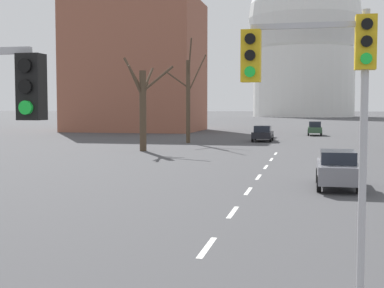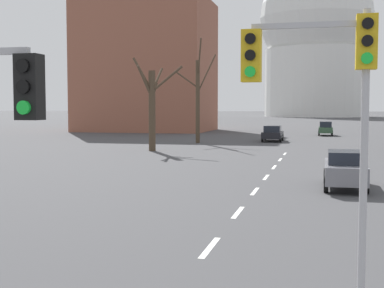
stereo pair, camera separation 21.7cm
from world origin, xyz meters
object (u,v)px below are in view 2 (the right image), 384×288
(sedan_near_right, at_px, (345,169))
(traffic_signal_near_right, at_px, (325,80))
(sedan_mid_centre, at_px, (326,128))
(sedan_near_left, at_px, (273,133))

(sedan_near_right, bearing_deg, traffic_signal_near_right, -94.01)
(traffic_signal_near_right, xyz_separation_m, sedan_mid_centre, (0.38, 56.17, -3.09))
(sedan_near_right, height_order, sedan_mid_centre, sedan_mid_centre)
(traffic_signal_near_right, bearing_deg, sedan_near_right, 85.99)
(sedan_near_left, bearing_deg, sedan_mid_centre, 67.47)
(sedan_near_left, distance_m, sedan_mid_centre, 13.56)
(traffic_signal_near_right, bearing_deg, sedan_near_left, 96.30)
(traffic_signal_near_right, relative_size, sedan_near_right, 1.21)
(sedan_near_left, height_order, sedan_mid_centre, sedan_mid_centre)
(sedan_near_right, bearing_deg, sedan_mid_centre, 90.75)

